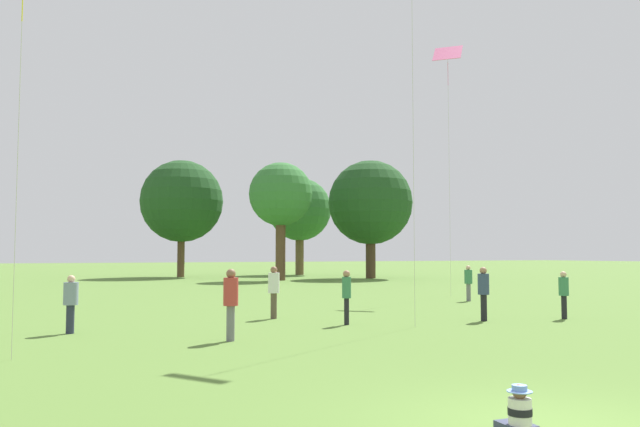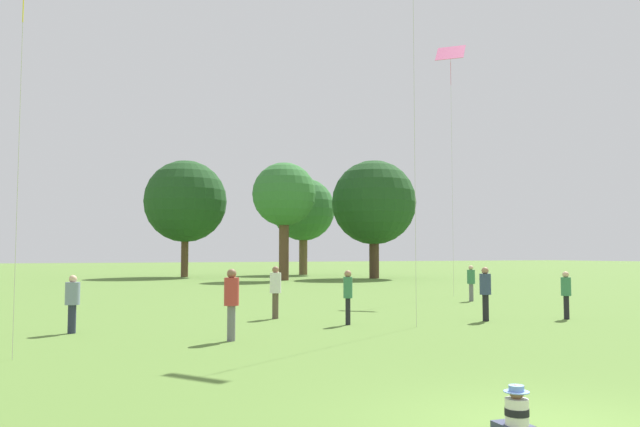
{
  "view_description": "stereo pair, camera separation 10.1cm",
  "coord_description": "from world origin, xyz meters",
  "px_view_note": "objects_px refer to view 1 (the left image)",
  "views": [
    {
      "loc": [
        -5.95,
        -5.88,
        2.2
      ],
      "look_at": [
        -0.12,
        6.56,
        3.08
      ],
      "focal_mm": 35.0,
      "sensor_mm": 36.0,
      "label": 1
    },
    {
      "loc": [
        -5.85,
        -5.93,
        2.2
      ],
      "look_at": [
        -0.12,
        6.56,
        3.08
      ],
      "focal_mm": 35.0,
      "sensor_mm": 36.0,
      "label": 2
    }
  ],
  "objects_px": {
    "kite_0": "(448,57)",
    "distant_tree_3": "(281,195)",
    "person_standing_4": "(274,288)",
    "distant_tree_1": "(182,201)",
    "person_standing_0": "(347,291)",
    "person_standing_6": "(564,291)",
    "person_standing_1": "(483,289)",
    "person_standing_3": "(71,299)",
    "distant_tree_0": "(300,210)",
    "person_standing_7": "(231,298)",
    "seated_toddler": "(519,412)",
    "distant_tree_2": "(370,203)",
    "person_standing_2": "(468,280)"
  },
  "relations": [
    {
      "from": "person_standing_2",
      "to": "distant_tree_1",
      "type": "height_order",
      "value": "distant_tree_1"
    },
    {
      "from": "person_standing_0",
      "to": "distant_tree_1",
      "type": "bearing_deg",
      "value": -145.17
    },
    {
      "from": "person_standing_7",
      "to": "distant_tree_3",
      "type": "distance_m",
      "value": 36.05
    },
    {
      "from": "person_standing_0",
      "to": "person_standing_1",
      "type": "relative_size",
      "value": 0.96
    },
    {
      "from": "person_standing_3",
      "to": "person_standing_4",
      "type": "relative_size",
      "value": 0.91
    },
    {
      "from": "person_standing_6",
      "to": "person_standing_7",
      "type": "xyz_separation_m",
      "value": [
        -11.75,
        -0.37,
        0.13
      ]
    },
    {
      "from": "person_standing_0",
      "to": "distant_tree_1",
      "type": "xyz_separation_m",
      "value": [
        4.03,
        41.43,
        6.09
      ]
    },
    {
      "from": "person_standing_4",
      "to": "kite_0",
      "type": "xyz_separation_m",
      "value": [
        12.15,
        6.4,
        11.46
      ]
    },
    {
      "from": "distant_tree_3",
      "to": "kite_0",
      "type": "bearing_deg",
      "value": -87.59
    },
    {
      "from": "distant_tree_0",
      "to": "distant_tree_3",
      "type": "relative_size",
      "value": 1.04
    },
    {
      "from": "person_standing_1",
      "to": "person_standing_4",
      "type": "distance_m",
      "value": 6.96
    },
    {
      "from": "kite_0",
      "to": "person_standing_3",
      "type": "bearing_deg",
      "value": -67.78
    },
    {
      "from": "person_standing_1",
      "to": "person_standing_6",
      "type": "xyz_separation_m",
      "value": [
        2.88,
        -0.63,
        -0.09
      ]
    },
    {
      "from": "person_standing_0",
      "to": "person_standing_6",
      "type": "distance_m",
      "value": 7.61
    },
    {
      "from": "distant_tree_0",
      "to": "distant_tree_3",
      "type": "bearing_deg",
      "value": -119.83
    },
    {
      "from": "person_standing_4",
      "to": "person_standing_6",
      "type": "height_order",
      "value": "person_standing_4"
    },
    {
      "from": "person_standing_1",
      "to": "kite_0",
      "type": "xyz_separation_m",
      "value": [
        6.19,
        10.0,
        11.47
      ]
    },
    {
      "from": "person_standing_4",
      "to": "kite_0",
      "type": "height_order",
      "value": "kite_0"
    },
    {
      "from": "person_standing_6",
      "to": "kite_0",
      "type": "distance_m",
      "value": 16.05
    },
    {
      "from": "person_standing_3",
      "to": "kite_0",
      "type": "xyz_separation_m",
      "value": [
        18.63,
        7.71,
        11.57
      ]
    },
    {
      "from": "person_standing_0",
      "to": "person_standing_3",
      "type": "height_order",
      "value": "person_standing_0"
    },
    {
      "from": "person_standing_4",
      "to": "person_standing_6",
      "type": "distance_m",
      "value": 9.8
    },
    {
      "from": "person_standing_1",
      "to": "distant_tree_0",
      "type": "distance_m",
      "value": 45.43
    },
    {
      "from": "person_standing_6",
      "to": "distant_tree_0",
      "type": "relative_size",
      "value": 0.16
    },
    {
      "from": "person_standing_0",
      "to": "distant_tree_0",
      "type": "relative_size",
      "value": 0.17
    },
    {
      "from": "person_standing_7",
      "to": "distant_tree_3",
      "type": "xyz_separation_m",
      "value": [
        14.16,
        32.62,
        5.93
      ]
    },
    {
      "from": "distant_tree_3",
      "to": "person_standing_2",
      "type": "bearing_deg",
      "value": -90.72
    },
    {
      "from": "distant_tree_0",
      "to": "distant_tree_2",
      "type": "xyz_separation_m",
      "value": [
        2.06,
        -11.26,
        -0.03
      ]
    },
    {
      "from": "person_standing_4",
      "to": "distant_tree_1",
      "type": "distance_m",
      "value": 39.61
    },
    {
      "from": "person_standing_3",
      "to": "distant_tree_0",
      "type": "relative_size",
      "value": 0.16
    },
    {
      "from": "kite_0",
      "to": "distant_tree_2",
      "type": "distance_m",
      "value": 24.24
    },
    {
      "from": "distant_tree_3",
      "to": "person_standing_3",
      "type": "bearing_deg",
      "value": -121.15
    },
    {
      "from": "distant_tree_1",
      "to": "distant_tree_2",
      "type": "relative_size",
      "value": 1.04
    },
    {
      "from": "person_standing_3",
      "to": "person_standing_6",
      "type": "distance_m",
      "value": 15.6
    },
    {
      "from": "seated_toddler",
      "to": "kite_0",
      "type": "bearing_deg",
      "value": 59.13
    },
    {
      "from": "person_standing_7",
      "to": "distant_tree_1",
      "type": "bearing_deg",
      "value": -91.8
    },
    {
      "from": "person_standing_3",
      "to": "distant_tree_0",
      "type": "height_order",
      "value": "distant_tree_0"
    },
    {
      "from": "distant_tree_0",
      "to": "person_standing_7",
      "type": "bearing_deg",
      "value": -115.22
    },
    {
      "from": "distant_tree_2",
      "to": "distant_tree_3",
      "type": "distance_m",
      "value": 8.86
    },
    {
      "from": "distant_tree_1",
      "to": "distant_tree_0",
      "type": "bearing_deg",
      "value": 4.81
    },
    {
      "from": "person_standing_1",
      "to": "kite_0",
      "type": "distance_m",
      "value": 16.43
    },
    {
      "from": "kite_0",
      "to": "distant_tree_3",
      "type": "distance_m",
      "value": 22.33
    },
    {
      "from": "person_standing_0",
      "to": "distant_tree_3",
      "type": "relative_size",
      "value": 0.17
    },
    {
      "from": "person_standing_0",
      "to": "person_standing_3",
      "type": "distance_m",
      "value": 7.99
    },
    {
      "from": "seated_toddler",
      "to": "person_standing_1",
      "type": "xyz_separation_m",
      "value": [
        8.0,
        10.25,
        0.8
      ]
    },
    {
      "from": "seated_toddler",
      "to": "person_standing_1",
      "type": "height_order",
      "value": "person_standing_1"
    },
    {
      "from": "person_standing_1",
      "to": "distant_tree_2",
      "type": "bearing_deg",
      "value": 57.67
    },
    {
      "from": "person_standing_6",
      "to": "person_standing_3",
      "type": "bearing_deg",
      "value": -152.97
    },
    {
      "from": "kite_0",
      "to": "distant_tree_3",
      "type": "bearing_deg",
      "value": -177.85
    },
    {
      "from": "distant_tree_1",
      "to": "kite_0",
      "type": "bearing_deg",
      "value": -78.26
    }
  ]
}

